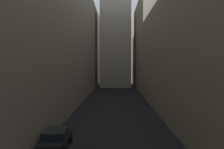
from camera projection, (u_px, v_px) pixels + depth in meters
ground_plane at (115, 103)px, 38.94m from camera, size 264.00×264.00×0.00m
building_block_left at (51, 36)px, 40.65m from camera, size 11.19×108.00×22.49m
building_block_right at (183, 38)px, 40.28m from camera, size 12.23×108.00×21.73m
parked_car_left_far at (56, 139)px, 17.73m from camera, size 1.97×4.18×1.44m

